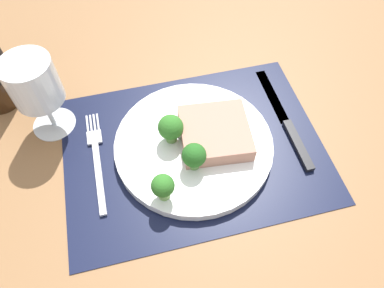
{
  "coord_description": "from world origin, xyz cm",
  "views": [
    {
      "loc": [
        -8.12,
        -31.54,
        49.55
      ],
      "look_at": [
        -0.35,
        -0.33,
        1.9
      ],
      "focal_mm": 33.48,
      "sensor_mm": 36.0,
      "label": 1
    }
  ],
  "objects": [
    {
      "name": "broccoli_near_steak",
      "position": [
        -6.5,
        -8.24,
        4.82
      ],
      "size": [
        3.36,
        3.36,
        4.9
      ],
      "color": "#6B994C",
      "rests_on": "plate"
    },
    {
      "name": "wine_glass",
      "position": [
        -22.17,
        10.65,
        9.66
      ],
      "size": [
        7.72,
        7.72,
        14.28
      ],
      "color": "silver",
      "rests_on": "ground_plane"
    },
    {
      "name": "ground_plane",
      "position": [
        0.0,
        0.0,
        -1.5
      ],
      "size": [
        140.0,
        110.0,
        3.0
      ],
      "primitive_type": "cube",
      "color": "brown"
    },
    {
      "name": "broccoli_back_left",
      "position": [
        -1.01,
        -4.22,
        4.57
      ],
      "size": [
        3.72,
        3.72,
        4.71
      ],
      "color": "#5B8942",
      "rests_on": "plate"
    },
    {
      "name": "placemat",
      "position": [
        0.0,
        0.0,
        0.15
      ],
      "size": [
        42.21,
        31.5,
        0.3
      ],
      "primitive_type": "cube",
      "color": "black",
      "rests_on": "ground_plane"
    },
    {
      "name": "plate",
      "position": [
        0.0,
        0.0,
        1.1
      ],
      "size": [
        25.71,
        25.71,
        1.6
      ],
      "primitive_type": "cylinder",
      "color": "white",
      "rests_on": "placemat"
    },
    {
      "name": "knife",
      "position": [
        16.77,
        0.53,
        0.6
      ],
      "size": [
        1.8,
        23.0,
        0.8
      ],
      "rotation": [
        0.0,
        0.0,
        -0.05
      ],
      "color": "black",
      "rests_on": "placemat"
    },
    {
      "name": "steak",
      "position": [
        3.51,
        0.18,
        3.25
      ],
      "size": [
        11.79,
        11.69,
        2.7
      ],
      "primitive_type": "cube",
      "rotation": [
        0.0,
        0.0,
        -0.1
      ],
      "color": "tan",
      "rests_on": "plate"
    },
    {
      "name": "broccoli_front_edge",
      "position": [
        -3.33,
        1.41,
        4.93
      ],
      "size": [
        4.02,
        4.02,
        5.23
      ],
      "color": "#5B8942",
      "rests_on": "plate"
    },
    {
      "name": "fork",
      "position": [
        -15.68,
        1.42,
        0.55
      ],
      "size": [
        2.4,
        19.2,
        0.5
      ],
      "rotation": [
        0.0,
        0.0,
        -0.01
      ],
      "color": "silver",
      "rests_on": "placemat"
    }
  ]
}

